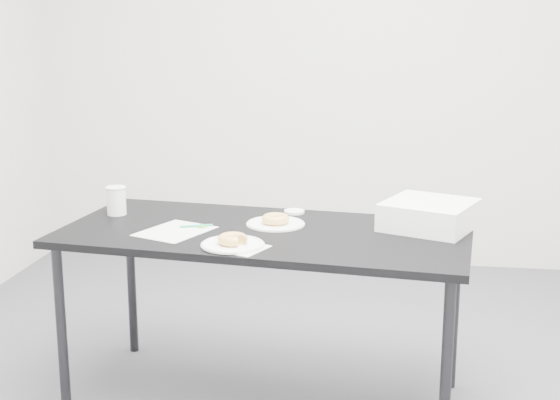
# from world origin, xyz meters

# --- Properties ---
(wall_back) EXTENTS (4.00, 0.02, 2.70)m
(wall_back) POSITION_xyz_m (0.00, 2.00, 1.35)
(wall_back) COLOR silver
(wall_back) RESTS_ON floor
(table) EXTENTS (1.69, 0.92, 0.74)m
(table) POSITION_xyz_m (-0.17, -0.00, 0.68)
(table) COLOR black
(table) RESTS_ON floor
(scorecard) EXTENTS (0.32, 0.35, 0.00)m
(scorecard) POSITION_xyz_m (-0.52, -0.08, 0.74)
(scorecard) COLOR white
(scorecard) RESTS_ON table
(logo_patch) EXTENTS (0.06, 0.06, 0.00)m
(logo_patch) POSITION_xyz_m (-0.43, 0.00, 0.74)
(logo_patch) COLOR #34912A
(logo_patch) RESTS_ON scorecard
(pen) EXTENTS (0.13, 0.06, 0.01)m
(pen) POSITION_xyz_m (-0.45, -0.00, 0.74)
(pen) COLOR #0D9661
(pen) RESTS_ON scorecard
(napkin) EXTENTS (0.22, 0.22, 0.00)m
(napkin) POSITION_xyz_m (-0.21, -0.27, 0.74)
(napkin) COLOR white
(napkin) RESTS_ON table
(plate_near) EXTENTS (0.24, 0.24, 0.01)m
(plate_near) POSITION_xyz_m (-0.25, -0.25, 0.74)
(plate_near) COLOR white
(plate_near) RESTS_ON napkin
(donut_near) EXTENTS (0.15, 0.15, 0.04)m
(donut_near) POSITION_xyz_m (-0.25, -0.25, 0.77)
(donut_near) COLOR gold
(donut_near) RESTS_ON plate_near
(plate_far) EXTENTS (0.24, 0.24, 0.01)m
(plate_far) POSITION_xyz_m (-0.14, 0.08, 0.74)
(plate_far) COLOR white
(plate_far) RESTS_ON table
(donut_far) EXTENTS (0.13, 0.13, 0.04)m
(donut_far) POSITION_xyz_m (-0.14, 0.08, 0.76)
(donut_far) COLOR gold
(donut_far) RESTS_ON plate_far
(coffee_cup) EXTENTS (0.08, 0.08, 0.12)m
(coffee_cup) POSITION_xyz_m (-0.85, 0.15, 0.80)
(coffee_cup) COLOR silver
(coffee_cup) RESTS_ON table
(cup_lid) EXTENTS (0.09, 0.09, 0.01)m
(cup_lid) POSITION_xyz_m (-0.09, 0.30, 0.74)
(cup_lid) COLOR white
(cup_lid) RESTS_ON table
(bakery_box) EXTENTS (0.43, 0.43, 0.11)m
(bakery_box) POSITION_xyz_m (0.48, 0.13, 0.79)
(bakery_box) COLOR silver
(bakery_box) RESTS_ON table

